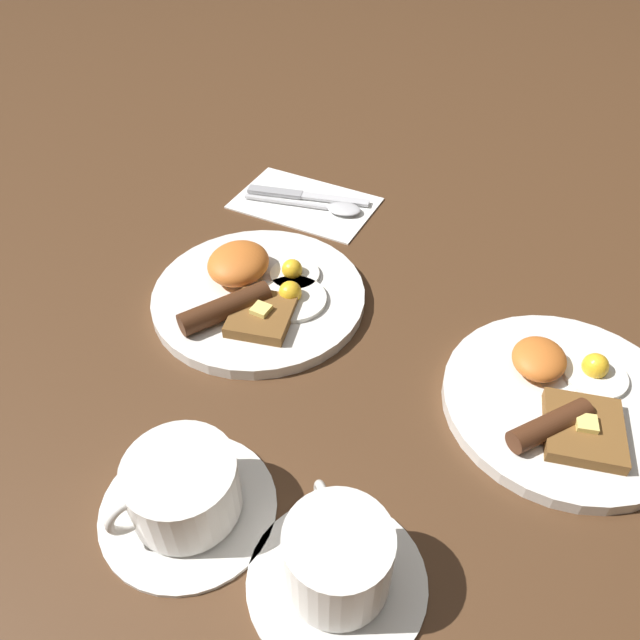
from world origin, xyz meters
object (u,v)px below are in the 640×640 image
at_px(teacup_far, 337,563).
at_px(knife, 301,195).
at_px(breakfast_plate_far, 564,400).
at_px(spoon, 332,207).
at_px(breakfast_plate_near, 256,292).
at_px(teacup_near, 183,492).

relative_size(teacup_far, knife, 0.81).
relative_size(breakfast_plate_far, spoon, 1.41).
relative_size(breakfast_plate_far, teacup_far, 1.66).
bearing_deg(spoon, breakfast_plate_near, -101.73).
height_order(teacup_near, spoon, teacup_near).
distance_m(breakfast_plate_far, teacup_near, 0.39).
xyz_separation_m(teacup_far, knife, (-0.53, -0.25, -0.03)).
relative_size(breakfast_plate_near, breakfast_plate_far, 1.04).
xyz_separation_m(breakfast_plate_near, teacup_near, (0.28, 0.06, 0.02)).
height_order(teacup_far, spoon, teacup_far).
bearing_deg(teacup_near, knife, -169.12).
bearing_deg(spoon, teacup_far, -76.18).
distance_m(teacup_near, spoon, 0.50).
distance_m(breakfast_plate_near, breakfast_plate_far, 0.37).
relative_size(teacup_far, spoon, 0.85).
bearing_deg(breakfast_plate_near, teacup_near, 12.53).
xyz_separation_m(breakfast_plate_near, spoon, (-0.22, 0.02, -0.01)).
height_order(breakfast_plate_near, knife, breakfast_plate_near).
relative_size(breakfast_plate_near, teacup_far, 1.73).
height_order(breakfast_plate_far, spoon, breakfast_plate_far).
bearing_deg(spoon, knife, 156.37).
distance_m(teacup_near, knife, 0.53).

